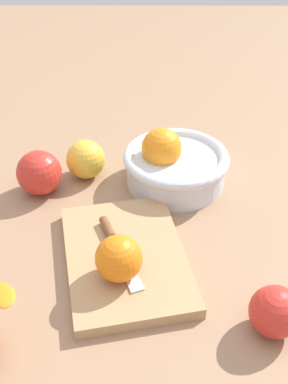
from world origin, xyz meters
TOP-DOWN VIEW (x-y plane):
  - ground_plane at (0.00, 0.00)m, footprint 2.40×2.40m
  - bowl at (-0.12, 0.08)m, footprint 0.19×0.19m
  - cutting_board at (0.08, -0.00)m, footprint 0.28×0.22m
  - orange_on_board at (0.13, -0.01)m, footprint 0.07×0.07m
  - knife at (0.07, -0.02)m, footprint 0.15×0.07m
  - apple_front_left at (-0.14, -0.08)m, footprint 0.07×0.07m
  - apple_back_right at (0.20, 0.20)m, footprint 0.07×0.07m
  - apple_front_left_2 at (-0.09, -0.16)m, footprint 0.08×0.08m
  - citrus_peel at (0.15, -0.17)m, footprint 0.06×0.06m

SIDE VIEW (x-z plane):
  - ground_plane at x=0.00m, z-range 0.00..0.00m
  - citrus_peel at x=0.15m, z-range 0.00..0.01m
  - cutting_board at x=0.08m, z-range 0.00..0.02m
  - knife at x=0.07m, z-range 0.02..0.03m
  - apple_back_right at x=0.20m, z-range 0.00..0.07m
  - apple_front_left at x=-0.14m, z-range 0.00..0.07m
  - bowl at x=-0.12m, z-range -0.01..0.09m
  - apple_front_left_2 at x=-0.09m, z-range 0.00..0.08m
  - orange_on_board at x=0.13m, z-range 0.02..0.09m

